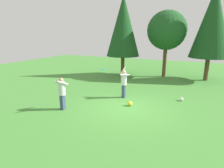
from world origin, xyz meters
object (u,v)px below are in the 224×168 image
at_px(tree_left, 123,26).
at_px(tree_center, 167,31).
at_px(ball_white, 181,99).
at_px(frisbee, 104,70).
at_px(ball_yellow, 130,104).
at_px(person_thrower, 124,81).
at_px(person_catcher, 62,91).
at_px(tree_right, 213,22).

xyz_separation_m(tree_left, tree_center, (3.56, 1.19, -0.37)).
distance_m(ball_white, tree_left, 8.76).
height_order(frisbee, ball_yellow, frisbee).
distance_m(person_thrower, person_catcher, 3.70).
xyz_separation_m(frisbee, ball_white, (4.12, 1.65, -1.66)).
height_order(tree_left, tree_center, tree_left).
relative_size(person_catcher, ball_yellow, 6.31).
bearing_deg(ball_white, tree_center, 108.99).
relative_size(frisbee, tree_left, 0.05).
distance_m(person_catcher, tree_right, 12.58).
bearing_deg(person_thrower, ball_white, 152.76).
xyz_separation_m(ball_white, tree_center, (-2.15, 6.26, 3.91)).
bearing_deg(tree_left, frisbee, -76.70).
xyz_separation_m(person_thrower, tree_left, (-2.48, 5.92, 3.38)).
distance_m(ball_white, tree_center, 7.69).
bearing_deg(ball_yellow, tree_left, 115.08).
bearing_deg(tree_right, tree_center, 178.74).
xyz_separation_m(person_thrower, tree_center, (1.07, 7.10, 3.01)).
bearing_deg(tree_center, ball_yellow, -91.75).
distance_m(frisbee, tree_right, 9.92).
height_order(tree_right, tree_left, tree_right).
bearing_deg(tree_right, tree_left, -170.95).
distance_m(person_thrower, ball_yellow, 1.66).
bearing_deg(person_thrower, tree_center, -140.54).
bearing_deg(tree_left, tree_right, 9.05).
height_order(person_catcher, tree_right, tree_right).
distance_m(person_catcher, tree_left, 9.60).
bearing_deg(ball_white, person_thrower, -165.30).
relative_size(person_catcher, tree_right, 0.22).
xyz_separation_m(person_catcher, ball_yellow, (2.91, 1.90, -0.84)).
bearing_deg(person_thrower, ball_yellow, 83.67).
xyz_separation_m(frisbee, tree_left, (-1.59, 6.72, 2.62)).
xyz_separation_m(person_catcher, frisbee, (1.19, 2.25, 0.79)).
height_order(frisbee, tree_right, tree_right).
relative_size(person_thrower, ball_yellow, 7.17).
xyz_separation_m(frisbee, ball_yellow, (1.72, -0.34, -1.64)).
bearing_deg(ball_yellow, tree_right, 65.78).
distance_m(frisbee, tree_center, 8.45).
bearing_deg(tree_left, ball_yellow, -64.92).
bearing_deg(person_catcher, ball_white, -25.78).
height_order(ball_white, tree_left, tree_left).
bearing_deg(tree_center, tree_right, -1.26).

